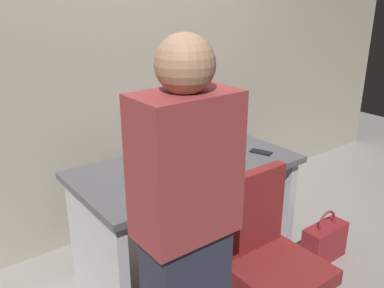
{
  "coord_description": "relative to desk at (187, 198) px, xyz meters",
  "views": [
    {
      "loc": [
        -1.41,
        -1.9,
        1.76
      ],
      "look_at": [
        0.0,
        -0.05,
        0.91
      ],
      "focal_mm": 38.45,
      "sensor_mm": 36.0,
      "label": 1
    }
  ],
  "objects": [
    {
      "name": "ground_plane",
      "position": [
        0.0,
        0.0,
        -0.52
      ],
      "size": [
        9.0,
        9.0,
        0.0
      ],
      "primitive_type": "plane",
      "color": "gray"
    },
    {
      "name": "keyboard",
      "position": [
        -0.0,
        -0.07,
        0.25
      ],
      "size": [
        0.44,
        0.15,
        0.02
      ],
      "primitive_type": "cube",
      "rotation": [
        0.0,
        0.0,
        0.05
      ],
      "color": "white",
      "rests_on": "desk"
    },
    {
      "name": "handbag",
      "position": [
        0.81,
        -0.51,
        -0.38
      ],
      "size": [
        0.34,
        0.14,
        0.38
      ],
      "color": "maroon",
      "rests_on": "ground"
    },
    {
      "name": "cell_phone",
      "position": [
        0.51,
        -0.14,
        0.24
      ],
      "size": [
        0.12,
        0.16,
        0.01
      ],
      "primitive_type": "cube",
      "rotation": [
        0.0,
        0.0,
        0.38
      ],
      "color": "black",
      "rests_on": "desk"
    },
    {
      "name": "mouse",
      "position": [
        0.32,
        -0.08,
        0.26
      ],
      "size": [
        0.06,
        0.1,
        0.03
      ],
      "primitive_type": "ellipsoid",
      "color": "white",
      "rests_on": "desk"
    },
    {
      "name": "desk",
      "position": [
        0.0,
        0.0,
        0.0
      ],
      "size": [
        1.4,
        0.75,
        0.76
      ],
      "color": "#4C4C51",
      "rests_on": "ground"
    },
    {
      "name": "monitor",
      "position": [
        -0.0,
        0.18,
        0.49
      ],
      "size": [
        0.54,
        0.16,
        0.46
      ],
      "color": "silver",
      "rests_on": "desk"
    },
    {
      "name": "person_at_desk",
      "position": [
        -0.55,
        -0.74,
        0.32
      ],
      "size": [
        0.4,
        0.24,
        1.64
      ],
      "color": "#262838",
      "rests_on": "ground"
    },
    {
      "name": "book_stack",
      "position": [
        0.51,
        0.2,
        0.29
      ],
      "size": [
        0.2,
        0.17,
        0.1
      ],
      "color": "beige",
      "rests_on": "desk"
    },
    {
      "name": "wall_back",
      "position": [
        0.0,
        0.78,
        0.98
      ],
      "size": [
        6.4,
        0.1,
        3.0
      ],
      "primitive_type": "cube",
      "color": "#9E9384",
      "rests_on": "ground"
    },
    {
      "name": "office_chair",
      "position": [
        -0.04,
        -0.75,
        -0.09
      ],
      "size": [
        0.52,
        0.52,
        0.94
      ],
      "color": "black",
      "rests_on": "ground"
    },
    {
      "name": "cup_near_keyboard",
      "position": [
        -0.49,
        -0.19,
        0.28
      ],
      "size": [
        0.07,
        0.07,
        0.09
      ],
      "primitive_type": "cylinder",
      "color": "silver",
      "rests_on": "desk"
    }
  ]
}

